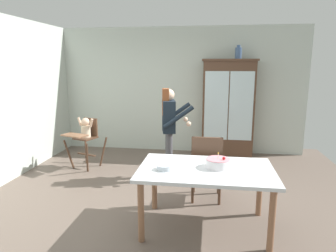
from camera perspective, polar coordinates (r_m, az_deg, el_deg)
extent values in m
plane|color=#66564C|center=(4.41, -1.51, -14.03)|extent=(6.24, 6.24, 0.00)
cube|color=beige|center=(6.61, 2.28, 6.76)|extent=(5.32, 0.06, 2.70)
cube|color=#4C3323|center=(6.37, 11.31, 3.09)|extent=(1.04, 0.42, 1.98)
cube|color=#4C3323|center=(6.30, 11.68, 12.21)|extent=(1.10, 0.48, 0.04)
cube|color=silver|center=(6.13, 9.15, 3.78)|extent=(0.47, 0.01, 1.39)
cube|color=silver|center=(6.16, 13.73, 3.63)|extent=(0.47, 0.01, 1.39)
cube|color=#4C3323|center=(6.35, 11.34, 3.98)|extent=(0.96, 0.36, 0.02)
cylinder|color=#3D567F|center=(6.31, 13.24, 13.33)|extent=(0.13, 0.13, 0.22)
cylinder|color=#3D567F|center=(6.32, 13.30, 14.55)|extent=(0.07, 0.07, 0.05)
cylinder|color=#4C3323|center=(5.85, -18.32, -5.16)|extent=(0.17, 0.11, 0.56)
cylinder|color=#4C3323|center=(5.55, -15.13, -5.87)|extent=(0.11, 0.17, 0.56)
cylinder|color=#4C3323|center=(6.15, -15.39, -4.17)|extent=(0.11, 0.17, 0.56)
cylinder|color=#4C3323|center=(5.86, -12.22, -4.78)|extent=(0.17, 0.11, 0.56)
cube|color=#4C3323|center=(5.86, -15.25, -5.24)|extent=(0.41, 0.18, 0.02)
cube|color=#4C3323|center=(5.77, -15.42, -2.19)|extent=(0.43, 0.43, 0.02)
cube|color=#4C3323|center=(5.85, -14.49, -0.14)|extent=(0.30, 0.13, 0.34)
cube|color=brown|center=(5.56, -17.37, -1.69)|extent=(0.49, 0.37, 0.02)
cylinder|color=beige|center=(5.76, -15.35, -0.97)|extent=(0.17, 0.17, 0.22)
sphere|color=beige|center=(5.73, -15.45, 0.76)|extent=(0.15, 0.15, 0.15)
cylinder|color=beige|center=(5.82, -16.45, 0.81)|extent=(0.11, 0.07, 0.17)
cylinder|color=beige|center=(5.63, -14.40, 0.57)|extent=(0.11, 0.07, 0.17)
cylinder|color=#47474C|center=(4.98, 0.24, -5.90)|extent=(0.11, 0.11, 0.82)
cylinder|color=#47474C|center=(5.14, 0.11, -5.33)|extent=(0.11, 0.11, 0.82)
cube|color=#19232D|center=(4.91, 0.18, 1.88)|extent=(0.27, 0.39, 0.52)
cube|color=white|center=(4.91, 1.39, 1.90)|extent=(0.02, 0.06, 0.49)
sphere|color=beige|center=(4.86, 0.18, 5.96)|extent=(0.19, 0.19, 0.19)
cube|color=brown|center=(4.87, -0.47, 4.55)|extent=(0.14, 0.22, 0.44)
cylinder|color=#19232D|center=(4.72, 2.04, 1.70)|extent=(0.49, 0.17, 0.37)
sphere|color=beige|center=(4.76, 3.95, 0.41)|extent=(0.08, 0.08, 0.08)
cylinder|color=#19232D|center=(5.11, 1.59, 2.48)|extent=(0.49, 0.17, 0.37)
sphere|color=beige|center=(5.15, 3.36, 1.28)|extent=(0.08, 0.08, 0.08)
cube|color=silver|center=(3.51, 7.24, -8.28)|extent=(1.55, 0.97, 0.04)
cylinder|color=brown|center=(3.38, -5.16, -15.92)|extent=(0.07, 0.07, 0.70)
cylinder|color=brown|center=(3.37, 19.13, -16.66)|extent=(0.07, 0.07, 0.70)
cylinder|color=brown|center=(4.08, -2.61, -10.89)|extent=(0.07, 0.07, 0.70)
cylinder|color=brown|center=(4.07, 17.05, -11.47)|extent=(0.07, 0.07, 0.70)
cylinder|color=white|center=(3.53, 9.48, -7.04)|extent=(0.28, 0.28, 0.10)
cylinder|color=pink|center=(3.52, 9.51, -6.20)|extent=(0.27, 0.27, 0.01)
cylinder|color=#F2E5CC|center=(3.51, 9.53, -5.68)|extent=(0.01, 0.01, 0.06)
cone|color=yellow|center=(3.49, 9.55, -5.02)|extent=(0.02, 0.02, 0.02)
sphere|color=red|center=(3.48, 10.58, -6.06)|extent=(0.04, 0.04, 0.04)
cylinder|color=#B2BCC6|center=(3.43, -0.62, -7.87)|extent=(0.18, 0.18, 0.05)
cylinder|color=#4C3323|center=(4.62, 9.59, -9.95)|extent=(0.04, 0.04, 0.45)
cylinder|color=#4C3323|center=(4.62, 4.93, -9.84)|extent=(0.04, 0.04, 0.45)
cylinder|color=#4C3323|center=(4.28, 9.78, -11.77)|extent=(0.04, 0.04, 0.45)
cylinder|color=#4C3323|center=(4.27, 4.71, -11.64)|extent=(0.04, 0.04, 0.45)
cube|color=brown|center=(4.36, 7.34, -7.85)|extent=(0.45, 0.45, 0.03)
cube|color=#4C3323|center=(4.09, 7.42, -5.41)|extent=(0.42, 0.05, 0.48)
cylinder|color=#4C3323|center=(4.09, 10.09, -5.48)|extent=(0.03, 0.03, 0.48)
cylinder|color=#4C3323|center=(4.09, 4.75, -5.34)|extent=(0.03, 0.03, 0.48)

